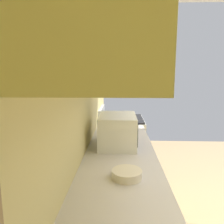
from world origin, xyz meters
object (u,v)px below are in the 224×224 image
microwave (118,130)px  bowl (127,174)px  oven_range (122,147)px  kettle (124,126)px

microwave → bowl: size_ratio=2.42×
bowl → oven_range: bearing=0.7°
kettle → bowl: bearing=180.0°
microwave → kettle: bearing=-7.2°
oven_range → bowl: 1.94m
oven_range → bowl: (-1.88, -0.02, 0.46)m
microwave → bowl: microwave is taller
microwave → bowl: 0.68m
oven_range → bowl: bearing=-179.3°
oven_range → microwave: bearing=177.8°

